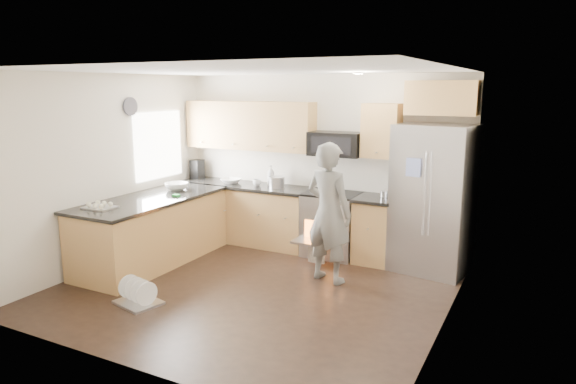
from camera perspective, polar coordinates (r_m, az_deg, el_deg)
The scene contains 8 objects.
ground at distance 6.36m, azimuth -4.09°, elevation -10.77°, with size 4.50×4.50×0.00m, color black.
room_shell at distance 5.97m, azimuth -4.54°, elevation 4.40°, with size 4.54×4.04×2.62m.
back_cabinet_run at distance 7.83m, azimuth -1.23°, elevation 0.89°, with size 4.45×0.64×2.50m.
peninsula at distance 7.41m, azimuth -14.81°, elevation -4.10°, with size 0.96×2.36×1.03m.
stove_range at distance 7.45m, azimuth 4.92°, elevation -1.97°, with size 0.76×0.97×1.79m.
refrigerator at distance 6.99m, azimuth 15.81°, elevation -0.75°, with size 1.05×0.87×1.95m.
person at distance 6.40m, azimuth 4.55°, elevation -2.31°, with size 0.64×0.42×1.77m, color gray.
dish_rack at distance 6.18m, azimuth -16.31°, elevation -11.13°, with size 0.57×0.49×0.30m.
Camera 1 is at (3.08, -5.02, 2.42)m, focal length 32.00 mm.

